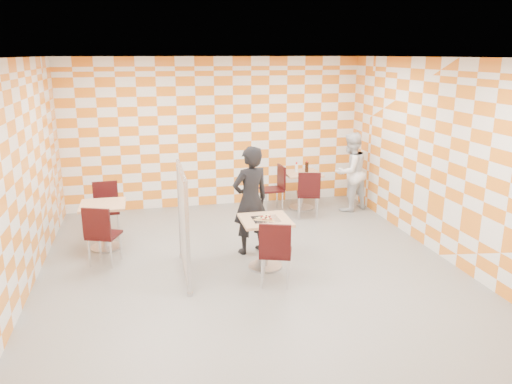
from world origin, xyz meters
TOP-DOWN VIEW (x-y plane):
  - room_shell at (0.00, 0.54)m, footprint 7.00×7.00m
  - main_table at (0.23, 0.16)m, footprint 0.70×0.70m
  - second_table at (1.65, 2.83)m, footprint 0.70×0.70m
  - empty_table at (-2.11, 1.46)m, footprint 0.70×0.70m
  - chair_main_front at (0.21, -0.49)m, footprint 0.54×0.54m
  - chair_second_front at (1.57, 2.18)m, footprint 0.51×0.52m
  - chair_second_side at (1.09, 2.77)m, footprint 0.45×0.44m
  - chair_empty_near at (-2.11, 0.74)m, footprint 0.55×0.56m
  - chair_empty_far at (-2.11, 2.14)m, footprint 0.45×0.46m
  - partition at (-0.95, 0.14)m, footprint 0.08×1.38m
  - man_dark at (0.15, 0.79)m, footprint 0.72×0.59m
  - man_white at (2.55, 2.53)m, footprint 0.94×0.85m
  - pizza_on_foil at (0.23, 0.15)m, footprint 0.40×0.40m
  - sport_bottle at (1.55, 2.90)m, footprint 0.06×0.06m
  - soda_bottle at (1.75, 2.85)m, footprint 0.07×0.07m

SIDE VIEW (x-z plane):
  - main_table at x=0.23m, z-range 0.13..0.88m
  - second_table at x=1.65m, z-range 0.13..0.88m
  - empty_table at x=-2.11m, z-range 0.13..0.88m
  - chair_main_front at x=0.21m, z-range 0.08..1.01m
  - chair_second_front at x=1.57m, z-range 0.08..1.01m
  - chair_second_side at x=1.09m, z-range 0.08..1.01m
  - chair_empty_near at x=-2.11m, z-range 0.08..1.01m
  - chair_empty_far at x=-2.11m, z-range 0.08..1.01m
  - pizza_on_foil at x=0.23m, z-range 0.74..0.79m
  - man_white at x=2.55m, z-range 0.00..1.57m
  - partition at x=-0.95m, z-range 0.02..1.57m
  - sport_bottle at x=1.55m, z-range 0.74..0.94m
  - man_dark at x=0.15m, z-range 0.00..1.71m
  - soda_bottle at x=1.75m, z-range 0.74..0.97m
  - room_shell at x=0.00m, z-range -2.00..5.00m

